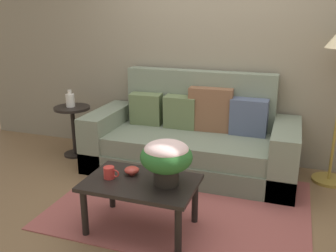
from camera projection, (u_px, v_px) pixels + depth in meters
ground_plane at (184, 201)px, 3.48m from camera, size 14.00×14.00×0.00m
wall_back at (217, 40)px, 4.18m from camera, size 6.40×0.12×2.76m
area_rug at (182, 203)px, 3.42m from camera, size 2.24×1.65×0.01m
couch at (192, 141)px, 4.09m from camera, size 2.24×0.94×1.06m
coffee_table at (141, 188)px, 2.93m from camera, size 0.88×0.57×0.43m
side_table at (73, 122)px, 4.46m from camera, size 0.42×0.42×0.61m
potted_plant at (166, 157)px, 2.80m from camera, size 0.40×0.40×0.35m
coffee_mug at (110, 173)px, 2.95m from camera, size 0.13×0.09×0.09m
snack_bowl at (132, 170)px, 3.02m from camera, size 0.12×0.12×0.06m
table_vase at (70, 100)px, 4.38m from camera, size 0.10×0.10×0.20m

